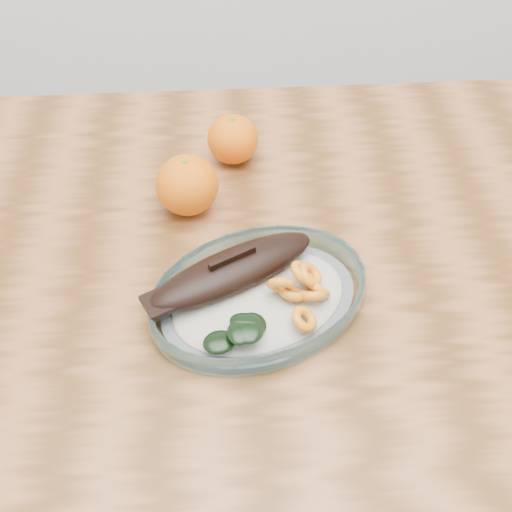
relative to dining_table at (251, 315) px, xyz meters
name	(u,v)px	position (x,y,z in m)	size (l,w,h in m)	color
ground	(253,502)	(0.00, 0.00, -0.65)	(3.00, 3.00, 0.00)	slate
dining_table	(251,315)	(0.00, 0.00, 0.00)	(1.20, 0.80, 0.75)	#573414
plated_meal	(258,294)	(0.01, -0.06, 0.12)	(0.62, 0.62, 0.08)	white
orange_left	(187,185)	(-0.08, 0.11, 0.14)	(0.08, 0.08, 0.08)	#F74905
orange_right	(233,139)	(-0.01, 0.21, 0.14)	(0.07, 0.07, 0.07)	#F74905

